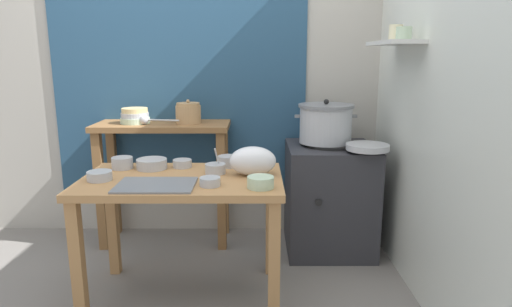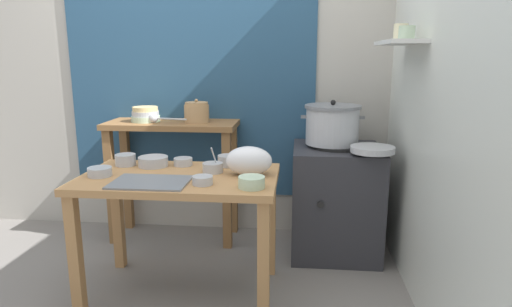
# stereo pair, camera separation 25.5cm
# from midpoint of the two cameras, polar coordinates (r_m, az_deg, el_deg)

# --- Properties ---
(ground_plane) EXTENTS (9.00, 9.00, 0.00)m
(ground_plane) POSITION_cam_midpoint_polar(r_m,az_deg,el_deg) (2.73, -12.49, -17.95)
(ground_plane) COLOR gray
(wall_back) EXTENTS (4.40, 0.12, 2.60)m
(wall_back) POSITION_cam_midpoint_polar(r_m,az_deg,el_deg) (3.43, -8.28, 11.24)
(wall_back) COLOR #B2ADA3
(wall_back) RESTS_ON ground
(wall_right) EXTENTS (0.30, 3.20, 2.60)m
(wall_right) POSITION_cam_midpoint_polar(r_m,az_deg,el_deg) (2.64, 18.77, 10.31)
(wall_right) COLOR silver
(wall_right) RESTS_ON ground
(prep_table) EXTENTS (1.10, 0.66, 0.72)m
(prep_table) POSITION_cam_midpoint_polar(r_m,az_deg,el_deg) (2.51, -12.60, -5.48)
(prep_table) COLOR #B27F4C
(prep_table) RESTS_ON ground
(back_shelf_table) EXTENTS (0.96, 0.40, 0.90)m
(back_shelf_table) POSITION_cam_midpoint_polar(r_m,az_deg,el_deg) (3.30, -14.32, 0.01)
(back_shelf_table) COLOR olive
(back_shelf_table) RESTS_ON ground
(stove_block) EXTENTS (0.60, 0.61, 0.78)m
(stove_block) POSITION_cam_midpoint_polar(r_m,az_deg,el_deg) (3.18, 6.95, -5.68)
(stove_block) COLOR #2D2D33
(stove_block) RESTS_ON ground
(steamer_pot) EXTENTS (0.43, 0.38, 0.30)m
(steamer_pot) POSITION_cam_midpoint_polar(r_m,az_deg,el_deg) (3.07, 6.42, 3.89)
(steamer_pot) COLOR #B7BABF
(steamer_pot) RESTS_ON stove_block
(clay_pot) EXTENTS (0.18, 0.18, 0.17)m
(clay_pot) POSITION_cam_midpoint_polar(r_m,az_deg,el_deg) (3.21, -11.30, 5.13)
(clay_pot) COLOR tan
(clay_pot) RESTS_ON back_shelf_table
(bowl_stack_enamel) EXTENTS (0.21, 0.21, 0.11)m
(bowl_stack_enamel) POSITION_cam_midpoint_polar(r_m,az_deg,el_deg) (3.31, -17.85, 4.61)
(bowl_stack_enamel) COLOR #B7D1AD
(bowl_stack_enamel) RESTS_ON back_shelf_table
(ladle) EXTENTS (0.29, 0.09, 0.07)m
(ladle) POSITION_cam_midpoint_polar(r_m,az_deg,el_deg) (3.22, -16.61, 4.20)
(ladle) COLOR #B7BABF
(ladle) RESTS_ON back_shelf_table
(serving_tray) EXTENTS (0.40, 0.28, 0.01)m
(serving_tray) POSITION_cam_midpoint_polar(r_m,az_deg,el_deg) (2.35, -16.18, -4.01)
(serving_tray) COLOR slate
(serving_tray) RESTS_ON prep_table
(plastic_bag) EXTENTS (0.26, 0.16, 0.16)m
(plastic_bag) POSITION_cam_midpoint_polar(r_m,az_deg,el_deg) (2.45, -3.67, -1.00)
(plastic_bag) COLOR white
(plastic_bag) RESTS_ON prep_table
(wide_pan) EXTENTS (0.28, 0.28, 0.04)m
(wide_pan) POSITION_cam_midpoint_polar(r_m,az_deg,el_deg) (2.89, 11.59, 0.82)
(wide_pan) COLOR #B7BABF
(wide_pan) RESTS_ON stove_block
(prep_bowl_0) EXTENTS (0.11, 0.11, 0.04)m
(prep_bowl_0) POSITION_cam_midpoint_polar(r_m,az_deg,el_deg) (2.29, -9.44, -3.62)
(prep_bowl_0) COLOR #B7BABF
(prep_bowl_0) RESTS_ON prep_table
(prep_bowl_1) EXTENTS (0.12, 0.12, 0.07)m
(prep_bowl_1) POSITION_cam_midpoint_polar(r_m,az_deg,el_deg) (2.76, -19.77, -1.15)
(prep_bowl_1) COLOR #B7BABF
(prep_bowl_1) RESTS_ON prep_table
(prep_bowl_2) EXTENTS (0.11, 0.11, 0.05)m
(prep_bowl_2) POSITION_cam_midpoint_polar(r_m,az_deg,el_deg) (2.69, -12.48, -1.26)
(prep_bowl_2) COLOR #B7BABF
(prep_bowl_2) RESTS_ON prep_table
(prep_bowl_3) EXTENTS (0.12, 0.12, 0.16)m
(prep_bowl_3) POSITION_cam_midpoint_polar(r_m,az_deg,el_deg) (2.52, -8.44, -1.93)
(prep_bowl_3) COLOR #B7BABF
(prep_bowl_3) RESTS_ON prep_table
(prep_bowl_4) EXTENTS (0.12, 0.12, 0.07)m
(prep_bowl_4) POSITION_cam_midpoint_polar(r_m,az_deg,el_deg) (2.66, -6.69, -0.99)
(prep_bowl_4) COLOR #B7BABF
(prep_bowl_4) RESTS_ON prep_table
(prep_bowl_5) EXTENTS (0.14, 0.14, 0.06)m
(prep_bowl_5) POSITION_cam_midpoint_polar(r_m,az_deg,el_deg) (2.22, -2.94, -3.72)
(prep_bowl_5) COLOR #B7D1AD
(prep_bowl_5) RESTS_ON prep_table
(prep_bowl_6) EXTENTS (0.13, 0.13, 0.05)m
(prep_bowl_6) POSITION_cam_midpoint_polar(r_m,az_deg,el_deg) (2.55, -22.62, -2.69)
(prep_bowl_6) COLOR #B7BABF
(prep_bowl_6) RESTS_ON prep_table
(prep_bowl_7) EXTENTS (0.18, 0.18, 0.06)m
(prep_bowl_7) POSITION_cam_midpoint_polar(r_m,az_deg,el_deg) (2.70, -16.28, -1.29)
(prep_bowl_7) COLOR #B7BABF
(prep_bowl_7) RESTS_ON prep_table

